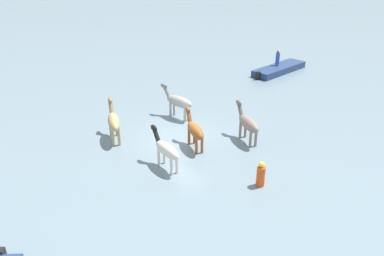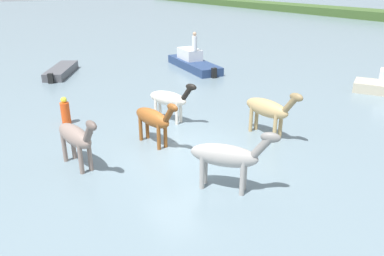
# 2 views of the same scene
# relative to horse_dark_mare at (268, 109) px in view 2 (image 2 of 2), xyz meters

# --- Properties ---
(ground_plane) EXTENTS (203.32, 203.32, 0.00)m
(ground_plane) POSITION_rel_horse_dark_mare_xyz_m (-0.43, -3.44, -1.07)
(ground_plane) COLOR slate
(horse_dark_mare) EXTENTS (2.51, 0.82, 1.94)m
(horse_dark_mare) POSITION_rel_horse_dark_mare_xyz_m (0.00, 0.00, 0.00)
(horse_dark_mare) COLOR tan
(horse_dark_mare) RESTS_ON ground_plane
(horse_rear_stallion) EXTENTS (2.11, 1.86, 1.90)m
(horse_rear_stallion) POSITION_rel_horse_dark_mare_xyz_m (2.30, -3.62, -0.02)
(horse_rear_stallion) COLOR #9E9993
(horse_rear_stallion) RESTS_ON ground_plane
(horse_mid_herd) EXTENTS (2.42, 0.90, 1.87)m
(horse_mid_herd) POSITION_rel_horse_dark_mare_xyz_m (-1.23, -6.76, -0.04)
(horse_mid_herd) COLOR gray
(horse_mid_herd) RESTS_ON ground_plane
(horse_dun_straggler) EXTENTS (2.18, 1.33, 1.76)m
(horse_dun_straggler) POSITION_rel_horse_dark_mare_xyz_m (-3.25, -2.40, -0.10)
(horse_dun_straggler) COLOR silver
(horse_dun_straggler) RESTS_ON ground_plane
(horse_gray_outer) EXTENTS (2.32, 0.85, 1.79)m
(horse_gray_outer) POSITION_rel_horse_dark_mare_xyz_m (-1.51, -3.98, -0.08)
(horse_gray_outer) COLOR brown
(horse_gray_outer) RESTS_ON ground_plane
(boat_skiff_near) EXTENTS (5.59, 2.02, 1.36)m
(boat_skiff_near) POSITION_rel_horse_dark_mare_xyz_m (-11.07, 3.57, -0.75)
(boat_skiff_near) COLOR navy
(boat_skiff_near) RESTS_ON ground_plane
(boat_launch_far) EXTENTS (3.99, 2.90, 0.72)m
(boat_launch_far) POSITION_rel_horse_dark_mare_xyz_m (-13.86, -4.30, -0.91)
(boat_launch_far) COLOR #4C4C51
(boat_launch_far) RESTS_ON ground_plane
(person_helmsman_aft) EXTENTS (0.32, 0.32, 1.19)m
(person_helmsman_aft) POSITION_rel_horse_dark_mare_xyz_m (-10.78, 3.50, 0.69)
(person_helmsman_aft) COLOR silver
(person_helmsman_aft) RESTS_ON boat_skiff_near
(buoy_channel_marker) EXTENTS (0.36, 0.36, 1.14)m
(buoy_channel_marker) POSITION_rel_horse_dark_mare_xyz_m (-5.25, -6.15, -0.56)
(buoy_channel_marker) COLOR #E54C19
(buoy_channel_marker) RESTS_ON ground_plane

